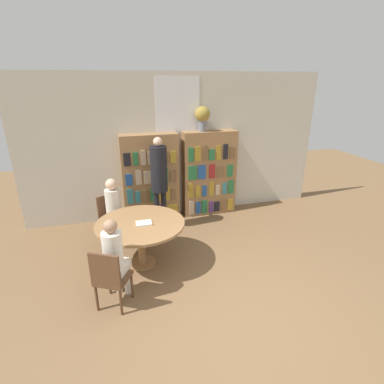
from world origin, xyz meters
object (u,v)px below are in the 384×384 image
(chair_near_camera, at_px, (110,277))
(librarian_standing, at_px, (159,174))
(bookshelf_left, at_px, (151,178))
(chair_left_side, at_px, (111,216))
(bookshelf_right, at_px, (209,173))
(seated_reader_right, at_px, (115,255))
(flower_vase, at_px, (202,116))
(seated_reader_left, at_px, (115,208))
(reading_table, at_px, (140,228))

(chair_near_camera, bearing_deg, librarian_standing, 92.86)
(bookshelf_left, distance_m, chair_left_side, 1.21)
(bookshelf_right, relative_size, seated_reader_right, 1.49)
(bookshelf_left, distance_m, flower_vase, 1.66)
(seated_reader_left, height_order, seated_reader_right, seated_reader_left)
(chair_left_side, xyz_separation_m, seated_reader_right, (0.03, -1.69, 0.21))
(librarian_standing, bearing_deg, bookshelf_left, 101.26)
(reading_table, bearing_deg, bookshelf_left, 76.05)
(bookshelf_left, height_order, flower_vase, flower_vase)
(chair_near_camera, height_order, librarian_standing, librarian_standing)
(reading_table, relative_size, librarian_standing, 0.75)
(seated_reader_left, bearing_deg, flower_vase, -179.57)
(chair_left_side, bearing_deg, bookshelf_left, -164.28)
(seated_reader_left, bearing_deg, bookshelf_left, -155.99)
(flower_vase, bearing_deg, bookshelf_right, -1.67)
(chair_left_side, distance_m, seated_reader_left, 0.28)
(bookshelf_left, relative_size, bookshelf_right, 1.00)
(bookshelf_left, xyz_separation_m, chair_left_side, (-0.86, -0.74, -0.42))
(flower_vase, relative_size, librarian_standing, 0.27)
(bookshelf_right, xyz_separation_m, librarian_standing, (-1.18, -0.50, 0.24))
(flower_vase, relative_size, chair_near_camera, 0.57)
(bookshelf_left, xyz_separation_m, chair_near_camera, (-0.92, -2.59, -0.42))
(bookshelf_left, xyz_separation_m, flower_vase, (1.12, 0.01, 1.23))
(bookshelf_left, distance_m, bookshelf_right, 1.28)
(bookshelf_left, xyz_separation_m, bookshelf_right, (1.28, 0.00, 0.00))
(chair_near_camera, xyz_separation_m, seated_reader_right, (0.09, 0.16, 0.21))
(bookshelf_left, bearing_deg, reading_table, -103.95)
(bookshelf_left, distance_m, seated_reader_left, 1.21)
(bookshelf_right, bearing_deg, reading_table, -135.37)
(reading_table, bearing_deg, bookshelf_right, 44.63)
(flower_vase, height_order, librarian_standing, flower_vase)
(bookshelf_left, distance_m, reading_table, 1.75)
(librarian_standing, bearing_deg, flower_vase, 26.44)
(bookshelf_right, distance_m, seated_reader_right, 3.23)
(seated_reader_left, distance_m, librarian_standing, 1.06)
(bookshelf_right, xyz_separation_m, chair_near_camera, (-2.20, -2.59, -0.43))
(bookshelf_right, xyz_separation_m, seated_reader_right, (-2.11, -2.43, -0.22))
(reading_table, relative_size, chair_near_camera, 1.58)
(bookshelf_left, distance_m, seated_reader_right, 2.58)
(flower_vase, bearing_deg, librarian_standing, -153.56)
(librarian_standing, bearing_deg, chair_near_camera, -116.00)
(flower_vase, xyz_separation_m, reading_table, (-1.54, -1.68, -1.49))
(bookshelf_right, relative_size, reading_table, 1.32)
(bookshelf_left, bearing_deg, bookshelf_right, 0.01)
(chair_left_side, height_order, librarian_standing, librarian_standing)
(bookshelf_right, distance_m, chair_left_side, 2.31)
(bookshelf_right, bearing_deg, seated_reader_left, -156.37)
(bookshelf_left, bearing_deg, seated_reader_left, -130.85)
(seated_reader_left, xyz_separation_m, seated_reader_right, (-0.05, -1.53, -0.02))
(bookshelf_left, bearing_deg, chair_left_side, -139.14)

